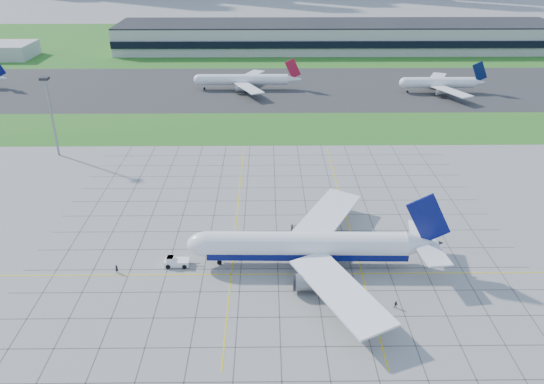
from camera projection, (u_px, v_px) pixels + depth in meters
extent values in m
plane|color=gray|center=(278.00, 269.00, 115.13)|extent=(1400.00, 1400.00, 0.00)
cube|color=#22671D|center=(273.00, 128.00, 195.59)|extent=(700.00, 35.00, 0.04)
cube|color=#383838|center=(271.00, 88.00, 244.75)|extent=(700.00, 75.00, 0.04)
cube|color=#22671D|center=(270.00, 42.00, 343.10)|extent=(700.00, 145.00, 0.04)
cube|color=#474744|center=(72.00, 245.00, 123.61)|extent=(0.18, 130.00, 0.02)
cube|color=#474744|center=(106.00, 245.00, 123.69)|extent=(0.18, 130.00, 0.02)
cube|color=#474744|center=(140.00, 245.00, 123.76)|extent=(0.18, 130.00, 0.02)
cube|color=#474744|center=(174.00, 245.00, 123.84)|extent=(0.18, 130.00, 0.02)
cube|color=#474744|center=(209.00, 244.00, 123.92)|extent=(0.18, 130.00, 0.02)
cube|color=#474744|center=(243.00, 244.00, 123.99)|extent=(0.18, 130.00, 0.02)
cube|color=#474744|center=(277.00, 244.00, 124.07)|extent=(0.18, 130.00, 0.02)
cube|color=#474744|center=(311.00, 244.00, 124.14)|extent=(0.18, 130.00, 0.02)
cube|color=#474744|center=(345.00, 244.00, 124.22)|extent=(0.18, 130.00, 0.02)
cube|color=#474744|center=(379.00, 243.00, 124.29)|extent=(0.18, 130.00, 0.02)
cube|color=#474744|center=(413.00, 243.00, 124.37)|extent=(0.18, 130.00, 0.02)
cube|color=#474744|center=(447.00, 243.00, 124.45)|extent=(0.18, 130.00, 0.02)
cube|color=#474744|center=(481.00, 243.00, 124.52)|extent=(0.18, 130.00, 0.02)
cube|color=#474744|center=(282.00, 382.00, 86.52)|extent=(110.00, 0.18, 0.02)
cube|color=#474744|center=(280.00, 347.00, 93.67)|extent=(110.00, 0.18, 0.02)
cube|color=#474744|center=(279.00, 317.00, 100.82)|extent=(110.00, 0.18, 0.02)
cube|color=#474744|center=(279.00, 291.00, 107.97)|extent=(110.00, 0.18, 0.02)
cube|color=#474744|center=(278.00, 269.00, 115.13)|extent=(110.00, 0.18, 0.02)
cube|color=#474744|center=(277.00, 249.00, 122.28)|extent=(110.00, 0.18, 0.02)
cube|color=#474744|center=(276.00, 231.00, 129.43)|extent=(110.00, 0.18, 0.02)
cube|color=#474744|center=(276.00, 215.00, 136.58)|extent=(110.00, 0.18, 0.02)
cube|color=#474744|center=(275.00, 201.00, 143.74)|extent=(110.00, 0.18, 0.02)
cube|color=#474744|center=(275.00, 188.00, 150.89)|extent=(110.00, 0.18, 0.02)
cube|color=#474744|center=(274.00, 176.00, 158.04)|extent=(110.00, 0.18, 0.02)
cube|color=#474744|center=(274.00, 165.00, 165.19)|extent=(110.00, 0.18, 0.02)
cube|color=#474744|center=(274.00, 155.00, 172.34)|extent=(110.00, 0.18, 0.02)
cube|color=yellow|center=(278.00, 274.00, 113.34)|extent=(120.00, 0.25, 0.03)
cube|color=yellow|center=(236.00, 223.00, 132.91)|extent=(0.25, 100.00, 0.03)
cube|color=yellow|center=(348.00, 222.00, 133.18)|extent=(0.25, 100.00, 0.03)
cube|color=#B7B7B2|center=(337.00, 37.00, 317.78)|extent=(260.00, 42.00, 15.00)
cube|color=black|center=(341.00, 45.00, 298.78)|extent=(260.00, 1.00, 4.00)
cube|color=black|center=(337.00, 23.00, 314.24)|extent=(260.00, 42.00, 0.80)
cylinder|color=gray|center=(52.00, 118.00, 166.98)|extent=(0.70, 0.70, 25.00)
cube|color=black|center=(44.00, 79.00, 161.30)|extent=(2.50, 2.50, 0.80)
cylinder|color=white|center=(307.00, 245.00, 114.15)|extent=(43.09, 6.46, 5.61)
cube|color=#080F56|center=(307.00, 251.00, 114.95)|extent=(43.08, 6.09, 1.50)
ellipsoid|color=white|center=(208.00, 244.00, 114.33)|extent=(9.08, 5.78, 5.61)
cube|color=black|center=(198.00, 242.00, 114.14)|extent=(2.11, 3.03, 0.56)
cone|color=white|center=(422.00, 244.00, 113.82)|extent=(7.58, 5.47, 5.33)
cube|color=#080F56|center=(428.00, 219.00, 111.01)|extent=(10.20, 0.67, 11.93)
cube|color=white|center=(327.00, 215.00, 127.89)|extent=(19.43, 27.13, 0.91)
cube|color=white|center=(340.00, 291.00, 101.16)|extent=(18.64, 27.28, 0.91)
cylinder|color=slate|center=(305.00, 232.00, 124.18)|extent=(6.14, 3.67, 3.55)
cylinder|color=slate|center=(309.00, 282.00, 106.64)|extent=(6.14, 3.67, 3.55)
cylinder|color=gray|center=(219.00, 260.00, 116.11)|extent=(0.34, 0.34, 2.43)
cylinder|color=black|center=(219.00, 262.00, 116.43)|extent=(1.04, 0.49, 1.03)
cylinder|color=black|center=(327.00, 255.00, 118.86)|extent=(1.24, 1.15, 1.21)
cylinder|color=black|center=(329.00, 270.00, 113.51)|extent=(1.24, 1.15, 1.21)
cube|color=white|center=(177.00, 262.00, 115.94)|extent=(5.39, 2.60, 1.25)
cube|color=white|center=(170.00, 259.00, 115.55)|extent=(1.64, 1.99, 0.98)
cube|color=black|center=(170.00, 258.00, 115.47)|extent=(1.46, 1.81, 0.62)
cube|color=gray|center=(195.00, 263.00, 116.02)|extent=(2.67, 0.21, 0.16)
cylinder|color=black|center=(170.00, 260.00, 117.12)|extent=(0.99, 0.46, 0.98)
cylinder|color=black|center=(168.00, 266.00, 115.05)|extent=(0.99, 0.46, 0.98)
cylinder|color=black|center=(186.00, 261.00, 117.09)|extent=(0.99, 0.46, 0.98)
cylinder|color=black|center=(184.00, 267.00, 115.03)|extent=(0.99, 0.46, 0.98)
imported|color=black|center=(117.00, 269.00, 113.42)|extent=(0.81, 0.83, 1.92)
imported|color=#28261B|center=(396.00, 305.00, 102.88)|extent=(0.92, 0.79, 1.62)
cylinder|color=white|center=(243.00, 80.00, 240.49)|extent=(40.36, 4.80, 4.80)
cube|color=maroon|center=(293.00, 68.00, 238.46)|extent=(7.46, 0.40, 9.15)
cube|color=white|center=(250.00, 75.00, 250.71)|extent=(13.89, 20.66, 0.40)
cube|color=white|center=(249.00, 88.00, 231.04)|extent=(13.89, 20.66, 0.40)
cylinder|color=black|center=(251.00, 87.00, 244.28)|extent=(1.00, 1.00, 1.00)
cylinder|color=black|center=(251.00, 89.00, 240.34)|extent=(1.00, 1.00, 1.00)
cylinder|color=white|center=(439.00, 83.00, 235.71)|extent=(30.99, 4.80, 4.80)
cube|color=#061342|center=(480.00, 71.00, 233.63)|extent=(7.46, 0.40, 9.15)
cube|color=white|center=(437.00, 78.00, 245.92)|extent=(13.89, 20.66, 0.40)
cube|color=white|center=(452.00, 91.00, 226.25)|extent=(13.89, 20.66, 0.40)
cylinder|color=black|center=(442.00, 90.00, 239.49)|extent=(1.00, 1.00, 1.00)
cylinder|color=black|center=(445.00, 93.00, 235.56)|extent=(1.00, 1.00, 1.00)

